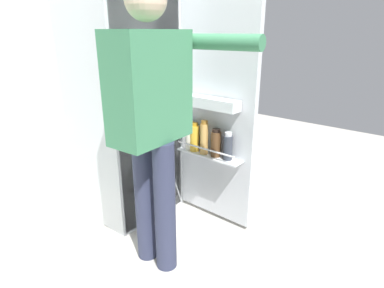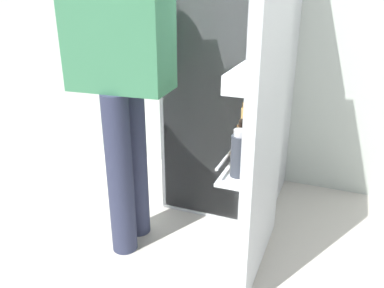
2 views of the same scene
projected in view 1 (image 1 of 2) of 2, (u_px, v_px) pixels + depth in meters
ground_plane at (181, 231)px, 2.22m from camera, size 6.66×6.66×0.00m
kitchen_wall at (89, 44)px, 2.35m from camera, size 4.40×0.10×2.47m
refrigerator at (130, 107)px, 2.27m from camera, size 0.65×1.20×1.63m
person at (152, 111)px, 1.64m from camera, size 0.55×0.72×1.56m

